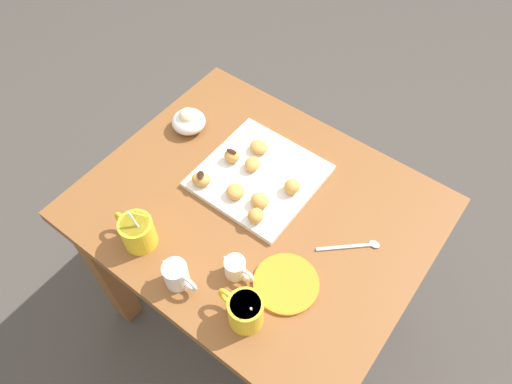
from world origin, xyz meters
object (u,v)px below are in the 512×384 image
object	(u,v)px
dining_table	(257,234)
beignet_3	(235,191)
chocolate_sauce_pitcher	(236,267)
beignet_0	(259,147)
beignet_6	(292,187)
beignet_7	(232,156)
beignet_5	(261,200)
saucer_orange_left	(286,284)
beignet_2	(201,179)
cream_pitcher_white	(177,274)
coffee_mug_yellow_left	(245,310)
coffee_mug_yellow_right	(137,231)
beignet_1	(252,164)
pastry_plate_square	(259,176)
ice_cream_bowl	(189,120)
beignet_4	(256,216)

from	to	relation	value
dining_table	beignet_3	bearing A→B (deg)	13.66
beignet_3	chocolate_sauce_pitcher	bearing A→B (deg)	128.65
beignet_0	beignet_6	size ratio (longest dim) A/B	1.18
beignet_7	beignet_5	bearing A→B (deg)	155.60
saucer_orange_left	beignet_2	xyz separation A→B (m)	(0.35, -0.10, 0.03)
beignet_5	beignet_6	size ratio (longest dim) A/B	1.12
cream_pitcher_white	coffee_mug_yellow_left	bearing A→B (deg)	-172.32
coffee_mug_yellow_right	beignet_2	bearing A→B (deg)	-93.17
coffee_mug_yellow_right	beignet_2	size ratio (longest dim) A/B	2.51
beignet_0	coffee_mug_yellow_right	bearing A→B (deg)	80.87
chocolate_sauce_pitcher	coffee_mug_yellow_left	bearing A→B (deg)	139.03
beignet_1	beignet_7	distance (m)	0.06
beignet_6	beignet_3	bearing A→B (deg)	42.17
pastry_plate_square	saucer_orange_left	distance (m)	0.33
dining_table	saucer_orange_left	distance (m)	0.28
ice_cream_bowl	beignet_5	xyz separation A→B (m)	(-0.34, 0.10, 0.00)
saucer_orange_left	beignet_4	size ratio (longest dim) A/B	3.76
dining_table	beignet_4	bearing A→B (deg)	123.99
pastry_plate_square	beignet_6	world-z (taller)	beignet_6
beignet_7	saucer_orange_left	bearing A→B (deg)	147.74
beignet_3	coffee_mug_yellow_right	bearing A→B (deg)	66.08
chocolate_sauce_pitcher	saucer_orange_left	size ratio (longest dim) A/B	0.58
cream_pitcher_white	beignet_5	xyz separation A→B (m)	(-0.03, -0.29, -0.01)
beignet_5	pastry_plate_square	bearing A→B (deg)	-50.89
ice_cream_bowl	beignet_4	bearing A→B (deg)	157.75
beignet_6	beignet_7	xyz separation A→B (m)	(0.20, 0.01, -0.00)
pastry_plate_square	beignet_5	world-z (taller)	beignet_5
saucer_orange_left	beignet_7	bearing A→B (deg)	-32.26
ice_cream_bowl	beignet_3	size ratio (longest dim) A/B	2.04
beignet_5	saucer_orange_left	bearing A→B (deg)	142.08
coffee_mug_yellow_left	beignet_2	distance (m)	0.40
chocolate_sauce_pitcher	beignet_1	bearing A→B (deg)	-59.99
beignet_3	beignet_6	size ratio (longest dim) A/B	1.11
chocolate_sauce_pitcher	beignet_1	size ratio (longest dim) A/B	1.83
coffee_mug_yellow_left	chocolate_sauce_pitcher	xyz separation A→B (m)	(0.09, -0.08, -0.02)
coffee_mug_yellow_right	beignet_5	size ratio (longest dim) A/B	2.65
beignet_3	beignet_4	xyz separation A→B (m)	(-0.09, 0.03, 0.00)
beignet_6	cream_pitcher_white	bearing A→B (deg)	79.54
beignet_2	beignet_6	bearing A→B (deg)	-148.97
beignet_1	beignet_7	world-z (taller)	beignet_7
beignet_6	beignet_1	bearing A→B (deg)	0.07
cream_pitcher_white	beignet_5	distance (m)	0.29
saucer_orange_left	beignet_1	distance (m)	0.36
beignet_0	beignet_4	xyz separation A→B (m)	(-0.14, 0.19, 0.00)
beignet_3	ice_cream_bowl	bearing A→B (deg)	-23.51
pastry_plate_square	coffee_mug_yellow_right	world-z (taller)	coffee_mug_yellow_right
ice_cream_bowl	dining_table	bearing A→B (deg)	162.65
coffee_mug_yellow_left	cream_pitcher_white	size ratio (longest dim) A/B	1.31
coffee_mug_yellow_right	beignet_6	size ratio (longest dim) A/B	2.97
ice_cream_bowl	beignet_7	distance (m)	0.19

